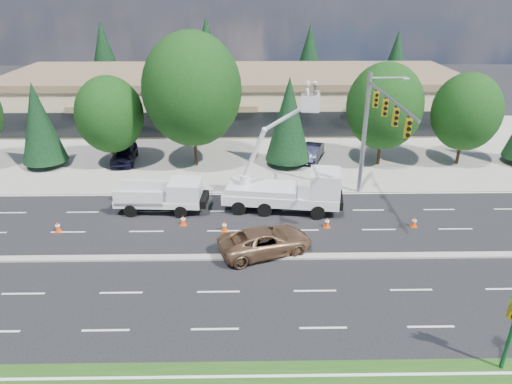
{
  "coord_description": "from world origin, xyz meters",
  "views": [
    {
      "loc": [
        1.63,
        -22.48,
        14.43
      ],
      "look_at": [
        2.06,
        3.94,
        2.4
      ],
      "focal_mm": 32.0,
      "sensor_mm": 36.0,
      "label": 1
    }
  ],
  "objects_px": {
    "bucket_truck": "(290,186)",
    "minivan": "(265,241)",
    "signal_mast": "(374,122)",
    "utility_pickup": "(166,199)"
  },
  "relations": [
    {
      "from": "bucket_truck",
      "to": "minivan",
      "type": "height_order",
      "value": "bucket_truck"
    },
    {
      "from": "signal_mast",
      "to": "minivan",
      "type": "bearing_deg",
      "value": -139.24
    },
    {
      "from": "signal_mast",
      "to": "bucket_truck",
      "type": "relative_size",
      "value": 1.13
    },
    {
      "from": "signal_mast",
      "to": "utility_pickup",
      "type": "height_order",
      "value": "signal_mast"
    },
    {
      "from": "utility_pickup",
      "to": "signal_mast",
      "type": "bearing_deg",
      "value": 6.91
    },
    {
      "from": "signal_mast",
      "to": "utility_pickup",
      "type": "bearing_deg",
      "value": -176.5
    },
    {
      "from": "utility_pickup",
      "to": "bucket_truck",
      "type": "height_order",
      "value": "bucket_truck"
    },
    {
      "from": "utility_pickup",
      "to": "minivan",
      "type": "relative_size",
      "value": 1.1
    },
    {
      "from": "signal_mast",
      "to": "utility_pickup",
      "type": "xyz_separation_m",
      "value": [
        -14.21,
        -0.87,
        -5.12
      ]
    },
    {
      "from": "signal_mast",
      "to": "minivan",
      "type": "relative_size",
      "value": 1.85
    }
  ]
}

